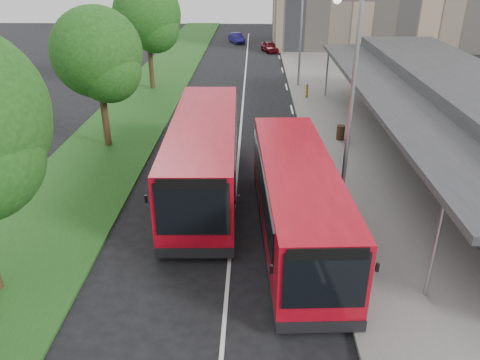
{
  "coord_description": "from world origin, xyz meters",
  "views": [
    {
      "loc": [
        0.73,
        -14.2,
        9.2
      ],
      "look_at": [
        0.26,
        1.87,
        1.5
      ],
      "focal_mm": 35.0,
      "sensor_mm": 36.0,
      "label": 1
    }
  ],
  "objects_px": {
    "tree_mid": "(98,58)",
    "lamp_post_near": "(349,98)",
    "lamp_post_far": "(300,24)",
    "car_far": "(237,38)",
    "tree_far": "(147,20)",
    "litter_bin": "(340,132)",
    "bus_second": "(204,155)",
    "bollard": "(307,91)",
    "car_near": "(270,47)",
    "bus_main": "(297,200)"
  },
  "relations": [
    {
      "from": "bus_main",
      "to": "tree_far",
      "type": "bearing_deg",
      "value": 110.89
    },
    {
      "from": "tree_far",
      "to": "car_far",
      "type": "relative_size",
      "value": 2.38
    },
    {
      "from": "litter_bin",
      "to": "bus_second",
      "type": "bearing_deg",
      "value": -138.75
    },
    {
      "from": "bollard",
      "to": "lamp_post_far",
      "type": "bearing_deg",
      "value": 96.42
    },
    {
      "from": "tree_far",
      "to": "lamp_post_far",
      "type": "xyz_separation_m",
      "value": [
        11.13,
        0.95,
        -0.37
      ]
    },
    {
      "from": "car_near",
      "to": "lamp_post_far",
      "type": "bearing_deg",
      "value": -99.33
    },
    {
      "from": "lamp_post_near",
      "to": "litter_bin",
      "type": "xyz_separation_m",
      "value": [
        1.39,
        8.02,
        -4.17
      ]
    },
    {
      "from": "tree_far",
      "to": "bus_second",
      "type": "bearing_deg",
      "value": -71.46
    },
    {
      "from": "lamp_post_near",
      "to": "litter_bin",
      "type": "distance_m",
      "value": 9.15
    },
    {
      "from": "lamp_post_far",
      "to": "car_far",
      "type": "height_order",
      "value": "lamp_post_far"
    },
    {
      "from": "lamp_post_far",
      "to": "litter_bin",
      "type": "relative_size",
      "value": 10.05
    },
    {
      "from": "tree_far",
      "to": "litter_bin",
      "type": "height_order",
      "value": "tree_far"
    },
    {
      "from": "tree_mid",
      "to": "lamp_post_far",
      "type": "relative_size",
      "value": 0.9
    },
    {
      "from": "bus_main",
      "to": "lamp_post_far",
      "type": "bearing_deg",
      "value": 81.89
    },
    {
      "from": "tree_far",
      "to": "lamp_post_near",
      "type": "bearing_deg",
      "value": -59.71
    },
    {
      "from": "car_near",
      "to": "bus_second",
      "type": "bearing_deg",
      "value": -112.43
    },
    {
      "from": "lamp_post_far",
      "to": "car_near",
      "type": "bearing_deg",
      "value": 96.66
    },
    {
      "from": "bus_second",
      "to": "bollard",
      "type": "relative_size",
      "value": 11.77
    },
    {
      "from": "car_far",
      "to": "bus_second",
      "type": "bearing_deg",
      "value": -109.29
    },
    {
      "from": "tree_mid",
      "to": "litter_bin",
      "type": "distance_m",
      "value": 13.2
    },
    {
      "from": "car_far",
      "to": "lamp_post_near",
      "type": "bearing_deg",
      "value": -101.69
    },
    {
      "from": "car_near",
      "to": "car_far",
      "type": "height_order",
      "value": "car_far"
    },
    {
      "from": "lamp_post_near",
      "to": "litter_bin",
      "type": "height_order",
      "value": "lamp_post_near"
    },
    {
      "from": "bus_main",
      "to": "bollard",
      "type": "height_order",
      "value": "bus_main"
    },
    {
      "from": "lamp_post_near",
      "to": "car_far",
      "type": "xyz_separation_m",
      "value": [
        -5.46,
        40.68,
        -4.17
      ]
    },
    {
      "from": "lamp_post_far",
      "to": "car_far",
      "type": "bearing_deg",
      "value": 104.79
    },
    {
      "from": "bus_main",
      "to": "car_near",
      "type": "height_order",
      "value": "bus_main"
    },
    {
      "from": "tree_far",
      "to": "bus_second",
      "type": "distance_m",
      "value": 18.27
    },
    {
      "from": "bus_main",
      "to": "bollard",
      "type": "xyz_separation_m",
      "value": [
        2.22,
        18.11,
        -0.85
      ]
    },
    {
      "from": "tree_mid",
      "to": "bus_second",
      "type": "height_order",
      "value": "tree_mid"
    },
    {
      "from": "lamp_post_near",
      "to": "litter_bin",
      "type": "relative_size",
      "value": 10.05
    },
    {
      "from": "tree_mid",
      "to": "lamp_post_near",
      "type": "bearing_deg",
      "value": -32.36
    },
    {
      "from": "lamp_post_far",
      "to": "bollard",
      "type": "distance_m",
      "value": 5.44
    },
    {
      "from": "lamp_post_far",
      "to": "bollard",
      "type": "relative_size",
      "value": 8.43
    },
    {
      "from": "lamp_post_far",
      "to": "bollard",
      "type": "height_order",
      "value": "lamp_post_far"
    },
    {
      "from": "lamp_post_near",
      "to": "bollard",
      "type": "height_order",
      "value": "lamp_post_near"
    },
    {
      "from": "tree_mid",
      "to": "lamp_post_near",
      "type": "height_order",
      "value": "lamp_post_near"
    },
    {
      "from": "tree_mid",
      "to": "bus_second",
      "type": "relative_size",
      "value": 0.64
    },
    {
      "from": "car_near",
      "to": "car_far",
      "type": "bearing_deg",
      "value": 106.44
    },
    {
      "from": "car_near",
      "to": "bollard",
      "type": "bearing_deg",
      "value": -99.38
    },
    {
      "from": "tree_mid",
      "to": "bus_second",
      "type": "distance_m",
      "value": 8.17
    },
    {
      "from": "litter_bin",
      "to": "car_near",
      "type": "relative_size",
      "value": 0.25
    },
    {
      "from": "bus_second",
      "to": "bollard",
      "type": "distance_m",
      "value": 15.56
    },
    {
      "from": "bus_main",
      "to": "car_far",
      "type": "bearing_deg",
      "value": 91.6
    },
    {
      "from": "car_far",
      "to": "bollard",
      "type": "bearing_deg",
      "value": -95.75
    },
    {
      "from": "tree_mid",
      "to": "car_near",
      "type": "relative_size",
      "value": 2.25
    },
    {
      "from": "tree_mid",
      "to": "lamp_post_near",
      "type": "xyz_separation_m",
      "value": [
        11.13,
        -7.05,
        0.07
      ]
    },
    {
      "from": "tree_far",
      "to": "car_far",
      "type": "xyz_separation_m",
      "value": [
        5.67,
        21.63,
        -4.54
      ]
    },
    {
      "from": "tree_far",
      "to": "car_near",
      "type": "xyz_separation_m",
      "value": [
        9.4,
        15.76,
        -4.54
      ]
    },
    {
      "from": "tree_far",
      "to": "litter_bin",
      "type": "xyz_separation_m",
      "value": [
        12.52,
        -11.03,
        -4.54
      ]
    }
  ]
}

